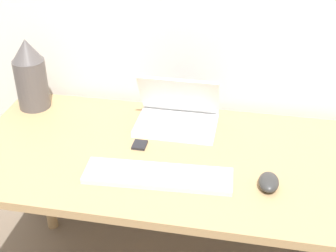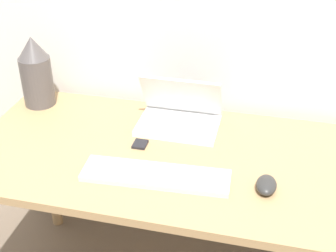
{
  "view_description": "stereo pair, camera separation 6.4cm",
  "coord_description": "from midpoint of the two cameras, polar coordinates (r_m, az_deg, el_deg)",
  "views": [
    {
      "loc": [
        0.21,
        -0.96,
        1.64
      ],
      "look_at": [
        -0.04,
        0.36,
        0.82
      ],
      "focal_mm": 50.0,
      "sensor_mm": 36.0,
      "label": 1
    },
    {
      "loc": [
        0.28,
        -0.95,
        1.64
      ],
      "look_at": [
        -0.04,
        0.36,
        0.82
      ],
      "focal_mm": 50.0,
      "sensor_mm": 36.0,
      "label": 2
    }
  ],
  "objects": [
    {
      "name": "laptop",
      "position": [
        1.76,
        2.45,
        1.37
      ],
      "size": [
        0.3,
        0.21,
        0.2
      ],
      "color": "white",
      "rests_on": "desk"
    },
    {
      "name": "keyboard",
      "position": [
        1.5,
        -0.29,
        -6.05
      ],
      "size": [
        0.48,
        0.15,
        0.02
      ],
      "color": "silver",
      "rests_on": "desk"
    },
    {
      "name": "vase",
      "position": [
        1.93,
        -14.9,
        6.36
      ],
      "size": [
        0.12,
        0.12,
        0.29
      ],
      "color": "#514C4C",
      "rests_on": "desk"
    },
    {
      "name": "mouse",
      "position": [
        1.49,
        13.12,
        -7.03
      ],
      "size": [
        0.06,
        0.1,
        0.04
      ],
      "color": "#2D2D2D",
      "rests_on": "desk"
    },
    {
      "name": "mp3_player",
      "position": [
        1.66,
        -2.32,
        -2.24
      ],
      "size": [
        0.05,
        0.06,
        0.01
      ],
      "color": "black",
      "rests_on": "desk"
    },
    {
      "name": "desk",
      "position": [
        1.66,
        2.4,
        -5.88
      ],
      "size": [
        1.47,
        0.69,
        0.72
      ],
      "color": "tan",
      "rests_on": "ground_plane"
    }
  ]
}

